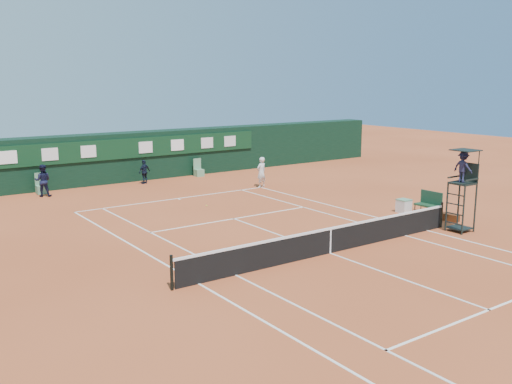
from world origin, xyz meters
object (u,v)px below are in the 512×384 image
tennis_net (330,240)px  player (261,172)px  cooler (404,206)px  player_bench (429,202)px  umpire_chair (463,173)px

tennis_net → player: 13.14m
tennis_net → cooler: (7.29, 2.78, -0.18)m
player_bench → cooler: bearing=123.5°
tennis_net → cooler: bearing=20.9°
umpire_chair → player: umpire_chair is taller
player → player_bench: bearing=92.6°
tennis_net → cooler: tennis_net is taller
tennis_net → umpire_chair: bearing=-7.5°
umpire_chair → player: 12.89m
cooler → player: 9.31m
player_bench → cooler: 1.19m
player_bench → umpire_chair: bearing=-118.2°
cooler → player: (-1.76, 9.13, 0.57)m
umpire_chair → player_bench: umpire_chair is taller
umpire_chair → cooler: (0.80, 3.63, -2.13)m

